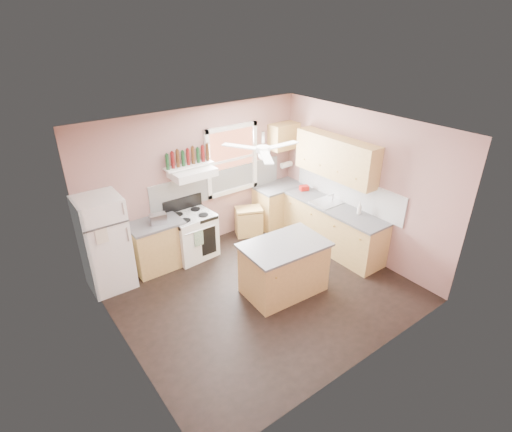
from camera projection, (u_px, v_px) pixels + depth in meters
floor at (262, 290)px, 6.69m from camera, size 4.50×4.50×0.00m
ceiling at (263, 132)px, 5.46m from camera, size 4.50×4.50×0.00m
wall_back at (197, 179)px, 7.52m from camera, size 4.50×0.05×2.70m
wall_right at (361, 185)px, 7.28m from camera, size 0.05×4.00×2.70m
wall_left at (115, 270)px, 4.86m from camera, size 0.05×4.00×2.70m
backsplash_back at (219, 183)px, 7.81m from camera, size 2.90×0.03×0.55m
backsplash_right at (346, 189)px, 7.56m from camera, size 0.03×2.60×0.55m
window_view at (231, 160)px, 7.78m from camera, size 1.00×0.02×1.20m
window_frame at (232, 160)px, 7.76m from camera, size 1.16×0.07×1.36m
refrigerator at (105, 244)px, 6.47m from camera, size 0.70×0.68×1.63m
base_cabinet_left at (158, 246)px, 7.14m from camera, size 0.90×0.60×0.86m
counter_left at (155, 224)px, 6.94m from camera, size 0.92×0.62×0.04m
toaster at (158, 219)px, 6.86m from camera, size 0.30×0.20×0.18m
stove at (192, 235)px, 7.48m from camera, size 0.83×0.70×0.86m
range_hood at (192, 173)px, 7.08m from camera, size 0.78×0.50×0.14m
bottle_shelf at (189, 166)px, 7.12m from camera, size 0.90×0.26×0.03m
cart at (249, 223)px, 8.28m from camera, size 0.63×0.54×0.53m
base_cabinet_corner at (279, 206)px, 8.64m from camera, size 1.00×0.60×0.86m
base_cabinet_right at (332, 228)px, 7.74m from camera, size 0.60×2.20×0.86m
counter_corner at (279, 186)px, 8.43m from camera, size 1.02×0.62×0.04m
counter_right at (334, 207)px, 7.53m from camera, size 0.62×2.22×0.04m
sink at (326, 203)px, 7.67m from camera, size 0.55×0.45×0.03m
faucet at (333, 197)px, 7.72m from camera, size 0.03×0.03×0.14m
upper_cabinet_right at (336, 157)px, 7.34m from camera, size 0.33×1.80×0.76m
upper_cabinet_corner at (284, 136)px, 8.17m from camera, size 0.60×0.33×0.52m
paper_towel at (286, 165)px, 8.55m from camera, size 0.26×0.12×0.12m
island at (284, 269)px, 6.50m from camera, size 1.31×0.87×0.86m
island_top at (285, 245)px, 6.30m from camera, size 1.39×0.95×0.04m
ceiling_fan_hub at (263, 149)px, 5.57m from camera, size 0.20×0.20×0.08m
soap_bottle at (360, 208)px, 7.18m from camera, size 0.12×0.12×0.22m
red_caddy at (304, 188)px, 8.18m from camera, size 0.21×0.17×0.10m
wine_bottles at (188, 157)px, 7.05m from camera, size 0.86×0.06×0.31m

